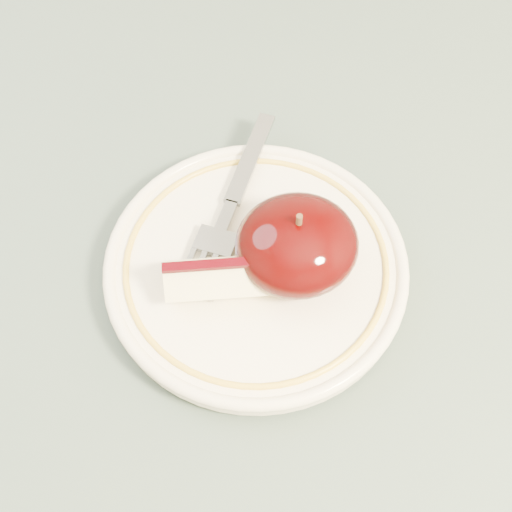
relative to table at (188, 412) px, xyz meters
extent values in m
cylinder|color=brown|center=(0.40, 0.40, -0.31)|extent=(0.05, 0.05, 0.71)
cube|color=#415048|center=(0.00, 0.00, 0.07)|extent=(0.90, 0.90, 0.04)
cylinder|color=#F2E9CB|center=(0.06, 0.06, 0.09)|extent=(0.11, 0.11, 0.01)
cylinder|color=#F2E9CB|center=(0.06, 0.06, 0.10)|extent=(0.20, 0.20, 0.01)
torus|color=#F2E9CB|center=(0.06, 0.06, 0.10)|extent=(0.21, 0.21, 0.01)
torus|color=gold|center=(0.06, 0.06, 0.11)|extent=(0.18, 0.18, 0.00)
ellipsoid|color=black|center=(0.09, 0.05, 0.13)|extent=(0.08, 0.08, 0.05)
cylinder|color=#472D19|center=(0.09, 0.05, 0.16)|extent=(0.00, 0.00, 0.01)
cube|color=beige|center=(0.04, 0.04, 0.12)|extent=(0.07, 0.04, 0.03)
cube|color=#310106|center=(0.04, 0.04, 0.14)|extent=(0.07, 0.01, 0.00)
cube|color=gray|center=(0.07, 0.14, 0.11)|extent=(0.05, 0.08, 0.00)
cube|color=gray|center=(0.05, 0.10, 0.11)|extent=(0.02, 0.03, 0.00)
cube|color=gray|center=(0.04, 0.08, 0.11)|extent=(0.03, 0.03, 0.00)
cube|color=gray|center=(0.04, 0.05, 0.11)|extent=(0.02, 0.03, 0.00)
cube|color=gray|center=(0.03, 0.05, 0.11)|extent=(0.02, 0.03, 0.00)
cube|color=gray|center=(0.02, 0.05, 0.11)|extent=(0.02, 0.03, 0.00)
cube|color=gray|center=(0.01, 0.06, 0.11)|extent=(0.02, 0.03, 0.00)
camera|label=1|loc=(0.02, -0.18, 0.52)|focal=50.00mm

